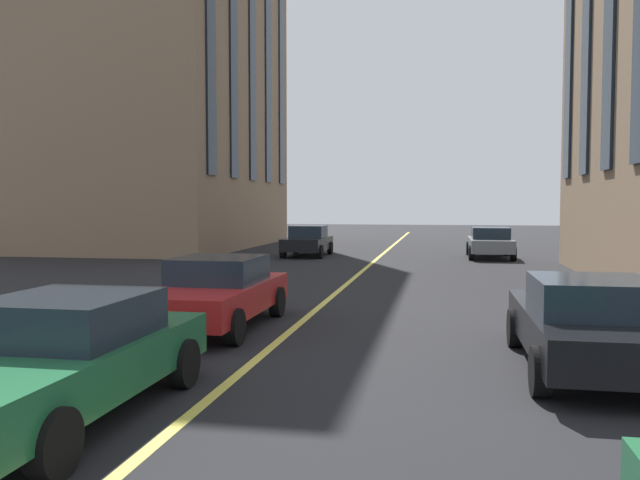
# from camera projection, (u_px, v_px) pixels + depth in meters

# --- Properties ---
(lane_centre_line) EXTENTS (80.00, 0.16, 0.01)m
(lane_centre_line) POSITION_uv_depth(u_px,v_px,m) (324.00, 303.00, 15.75)
(lane_centre_line) COLOR #D8C64C
(lane_centre_line) RESTS_ON ground_plane
(car_grey_near) EXTENTS (4.40, 1.95, 1.37)m
(car_grey_near) POSITION_uv_depth(u_px,v_px,m) (490.00, 242.00, 28.92)
(car_grey_near) COLOR slate
(car_grey_near) RESTS_ON ground_plane
(car_red_mid) EXTENTS (4.40, 1.95, 1.37)m
(car_red_mid) POSITION_uv_depth(u_px,v_px,m) (216.00, 292.00, 12.66)
(car_red_mid) COLOR #B21E1E
(car_red_mid) RESTS_ON ground_plane
(car_green_trailing) EXTENTS (4.40, 1.95, 1.37)m
(car_green_trailing) POSITION_uv_depth(u_px,v_px,m) (62.00, 356.00, 7.29)
(car_green_trailing) COLOR #1E6038
(car_green_trailing) RESTS_ON ground_plane
(car_black_parked_b) EXTENTS (3.90, 1.89, 1.40)m
(car_black_parked_b) POSITION_uv_depth(u_px,v_px,m) (308.00, 241.00, 30.06)
(car_black_parked_b) COLOR black
(car_black_parked_b) RESTS_ON ground_plane
(car_black_oncoming) EXTENTS (4.40, 1.95, 1.37)m
(car_black_oncoming) POSITION_uv_depth(u_px,v_px,m) (589.00, 323.00, 9.30)
(car_black_oncoming) COLOR black
(car_black_oncoming) RESTS_ON ground_plane
(building_left_near) EXTENTS (16.18, 12.92, 26.48)m
(building_left_near) POSITION_uv_depth(u_px,v_px,m) (141.00, 10.00, 36.32)
(building_left_near) COLOR #846B51
(building_left_near) RESTS_ON ground_plane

